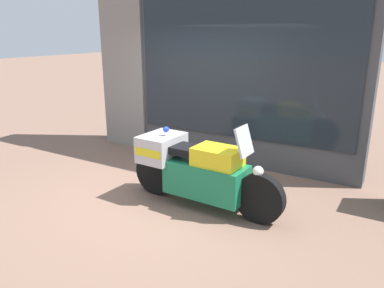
{
  "coord_description": "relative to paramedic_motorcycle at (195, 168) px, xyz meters",
  "views": [
    {
      "loc": [
        3.12,
        -4.23,
        2.37
      ],
      "look_at": [
        0.31,
        0.5,
        0.71
      ],
      "focal_mm": 35.0,
      "sensor_mm": 36.0,
      "label": 1
    }
  ],
  "objects": [
    {
      "name": "ground_plane",
      "position": [
        -0.66,
        -0.01,
        -0.54
      ],
      "size": [
        60.0,
        60.0,
        0.0
      ],
      "primitive_type": "plane",
      "color": "#7A5B4C"
    },
    {
      "name": "shop_building",
      "position": [
        -1.09,
        1.99,
        1.53
      ],
      "size": [
        5.29,
        0.55,
        4.13
      ],
      "color": "#424247",
      "rests_on": "ground"
    },
    {
      "name": "window_display",
      "position": [
        -0.21,
        2.02,
        -0.08
      ],
      "size": [
        3.78,
        0.3,
        1.9
      ],
      "color": "slate",
      "rests_on": "ground"
    },
    {
      "name": "paramedic_motorcycle",
      "position": [
        0.0,
        0.0,
        0.0
      ],
      "size": [
        2.34,
        0.68,
        1.24
      ],
      "rotation": [
        0.0,
        0.0,
        -0.04
      ],
      "color": "black",
      "rests_on": "ground"
    }
  ]
}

